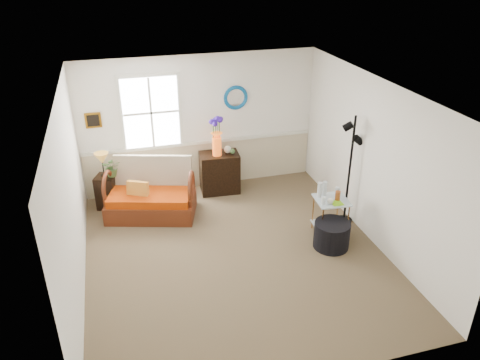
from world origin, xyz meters
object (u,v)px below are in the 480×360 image
object	(u,v)px
ottoman	(332,235)
lamp_stand	(107,192)
side_table	(330,217)
loveseat	(150,190)
cabinet	(220,173)
floor_lamp	(349,171)

from	to	relation	value
ottoman	lamp_stand	bearing A→B (deg)	145.83
side_table	ottoman	size ratio (longest dim) A/B	1.15
loveseat	side_table	size ratio (longest dim) A/B	2.32
loveseat	lamp_stand	bearing A→B (deg)	162.57
cabinet	floor_lamp	bearing A→B (deg)	-38.63
cabinet	floor_lamp	xyz separation A→B (m)	(1.82, -1.69, 0.57)
lamp_stand	cabinet	distance (m)	2.12
lamp_stand	floor_lamp	bearing A→B (deg)	-22.57
cabinet	ottoman	xyz separation A→B (m)	(1.26, -2.34, -0.18)
loveseat	lamp_stand	distance (m)	0.91
lamp_stand	loveseat	bearing A→B (deg)	-34.23
lamp_stand	floor_lamp	size ratio (longest dim) A/B	0.32
loveseat	floor_lamp	world-z (taller)	floor_lamp
loveseat	side_table	world-z (taller)	loveseat
side_table	floor_lamp	bearing A→B (deg)	34.76
lamp_stand	side_table	world-z (taller)	side_table
cabinet	side_table	world-z (taller)	cabinet
cabinet	side_table	bearing A→B (deg)	-51.02
lamp_stand	side_table	size ratio (longest dim) A/B	0.96
lamp_stand	side_table	distance (m)	4.00
side_table	ottoman	xyz separation A→B (m)	(-0.13, -0.35, -0.11)
lamp_stand	cabinet	bearing A→B (deg)	1.38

